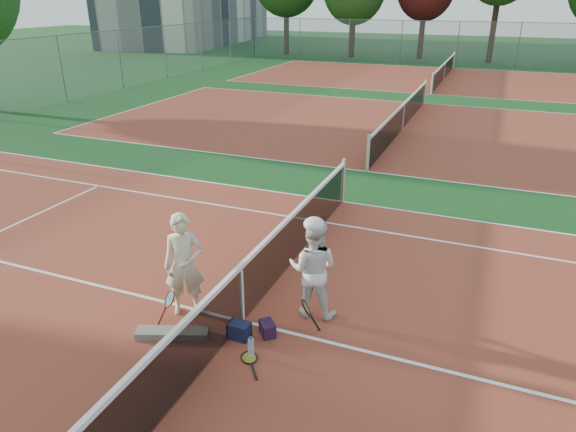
{
  "coord_description": "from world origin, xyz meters",
  "views": [
    {
      "loc": [
        3.2,
        -5.99,
        4.74
      ],
      "look_at": [
        0.0,
        1.9,
        1.05
      ],
      "focal_mm": 32.0,
      "sensor_mm": 36.0,
      "label": 1
    }
  ],
  "objects": [
    {
      "name": "net_main",
      "position": [
        0.0,
        0.0,
        0.51
      ],
      "size": [
        0.1,
        10.98,
        1.02
      ],
      "primitive_type": null,
      "color": "black",
      "rests_on": "ground"
    },
    {
      "name": "court_main",
      "position": [
        0.0,
        0.0,
        0.0
      ],
      "size": [
        23.77,
        10.97,
        0.01
      ],
      "primitive_type": "cube",
      "color": "maroon",
      "rests_on": "ground"
    },
    {
      "name": "court_far_b",
      "position": [
        0.0,
        27.0,
        0.0
      ],
      "size": [
        23.77,
        10.97,
        0.01
      ],
      "primitive_type": "cube",
      "color": "maroon",
      "rests_on": "ground"
    },
    {
      "name": "player_b",
      "position": [
        0.93,
        0.64,
        0.81
      ],
      "size": [
        0.85,
        0.7,
        1.62
      ],
      "primitive_type": "imported",
      "rotation": [
        0.0,
        0.0,
        3.26
      ],
      "color": "silver",
      "rests_on": "ground"
    },
    {
      "name": "sports_bag_navy",
      "position": [
        0.14,
        -0.39,
        0.13
      ],
      "size": [
        0.33,
        0.23,
        0.26
      ],
      "primitive_type": "cube",
      "rotation": [
        0.0,
        0.0,
        -0.02
      ],
      "color": "black",
      "rests_on": "ground"
    },
    {
      "name": "racket_red",
      "position": [
        -1.04,
        -0.42,
        0.27
      ],
      "size": [
        0.41,
        0.42,
        0.53
      ],
      "primitive_type": null,
      "rotation": [
        0.0,
        0.0,
        0.95
      ],
      "color": "maroon",
      "rests_on": "ground"
    },
    {
      "name": "racket_black_held",
      "position": [
        1.01,
        0.13,
        0.27
      ],
      "size": [
        0.39,
        0.37,
        0.55
      ],
      "primitive_type": null,
      "rotation": [
        0.0,
        0.0,
        3.56
      ],
      "color": "black",
      "rests_on": "ground"
    },
    {
      "name": "racket_spare",
      "position": [
        0.49,
        -0.77,
        0.01
      ],
      "size": [
        0.58,
        0.64,
        0.03
      ],
      "primitive_type": null,
      "rotation": [
        0.0,
        0.0,
        2.24
      ],
      "color": "black",
      "rests_on": "ground"
    },
    {
      "name": "fence_back",
      "position": [
        0.0,
        34.0,
        1.5
      ],
      "size": [
        32.0,
        0.06,
        3.0
      ],
      "primitive_type": null,
      "color": "slate",
      "rests_on": "ground"
    },
    {
      "name": "ground",
      "position": [
        0.0,
        0.0,
        0.0
      ],
      "size": [
        130.0,
        130.0,
        0.0
      ],
      "primitive_type": "plane",
      "color": "#103D18",
      "rests_on": "ground"
    },
    {
      "name": "water_bottle",
      "position": [
        0.5,
        -0.73,
        0.15
      ],
      "size": [
        0.09,
        0.09,
        0.3
      ],
      "primitive_type": "cylinder",
      "color": "#C7E4FD",
      "rests_on": "ground"
    },
    {
      "name": "net_far_a",
      "position": [
        0.0,
        13.5,
        0.51
      ],
      "size": [
        0.1,
        10.98,
        1.02
      ],
      "primitive_type": null,
      "color": "black",
      "rests_on": "ground"
    },
    {
      "name": "net_cover_canvas",
      "position": [
        -0.81,
        -0.74,
        0.06
      ],
      "size": [
        1.1,
        0.63,
        0.11
      ],
      "primitive_type": "cube",
      "rotation": [
        0.0,
        0.0,
        0.37
      ],
      "color": "#68635E",
      "rests_on": "ground"
    },
    {
      "name": "net_far_b",
      "position": [
        0.0,
        27.0,
        0.51
      ],
      "size": [
        0.1,
        10.98,
        1.02
      ],
      "primitive_type": null,
      "color": "black",
      "rests_on": "ground"
    },
    {
      "name": "court_far_a",
      "position": [
        0.0,
        13.5,
        0.0
      ],
      "size": [
        23.77,
        10.97,
        0.01
      ],
      "primitive_type": "cube",
      "color": "maroon",
      "rests_on": "ground"
    },
    {
      "name": "sports_bag_purple",
      "position": [
        0.51,
        -0.17,
        0.11
      ],
      "size": [
        0.33,
        0.33,
        0.23
      ],
      "primitive_type": "cube",
      "rotation": [
        0.0,
        0.0,
        -0.82
      ],
      "color": "black",
      "rests_on": "ground"
    },
    {
      "name": "player_a",
      "position": [
        -0.96,
        -0.07,
        0.85
      ],
      "size": [
        0.74,
        0.66,
        1.71
      ],
      "primitive_type": "imported",
      "rotation": [
        0.0,
        0.0,
        0.52
      ],
      "color": "beige",
      "rests_on": "ground"
    }
  ]
}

